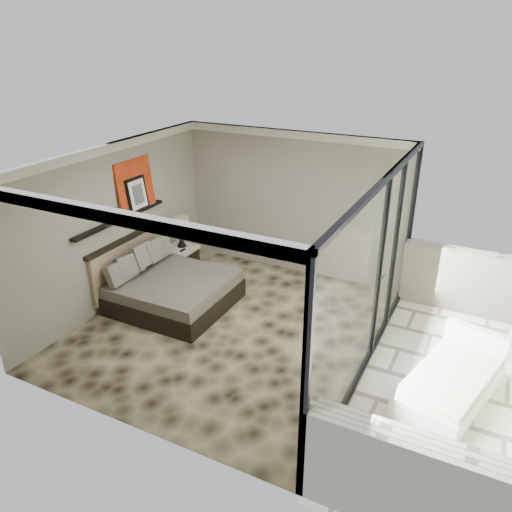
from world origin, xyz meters
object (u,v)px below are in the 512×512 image
at_px(bed, 169,288).
at_px(table_lamp, 181,228).
at_px(lounger, 452,382).
at_px(nightstand, 181,258).

height_order(bed, table_lamp, table_lamp).
bearing_deg(bed, table_lamp, 114.84).
bearing_deg(lounger, bed, -168.84).
xyz_separation_m(table_lamp, lounger, (5.36, -1.57, -0.70)).
height_order(nightstand, lounger, lounger).
distance_m(bed, table_lamp, 1.50).
relative_size(nightstand, table_lamp, 0.94).
distance_m(table_lamp, lounger, 5.63).
height_order(bed, lounger, bed).
bearing_deg(lounger, nightstand, 179.21).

